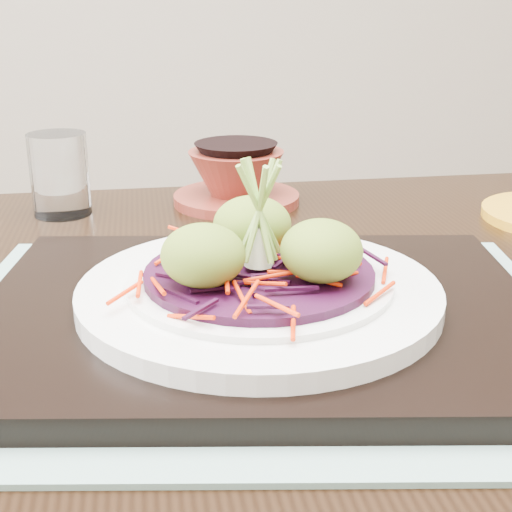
{
  "coord_description": "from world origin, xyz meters",
  "views": [
    {
      "loc": [
        -0.09,
        -0.59,
        1.0
      ],
      "look_at": [
        -0.04,
        -0.09,
        0.81
      ],
      "focal_mm": 50.0,
      "sensor_mm": 36.0,
      "label": 1
    }
  ],
  "objects": [
    {
      "name": "water_glass",
      "position": [
        -0.22,
        0.2,
        0.81
      ],
      "size": [
        0.08,
        0.08,
        0.09
      ],
      "primitive_type": "cylinder",
      "rotation": [
        0.0,
        0.0,
        0.23
      ],
      "color": "white",
      "rests_on": "dining_table"
    },
    {
      "name": "dining_table",
      "position": [
        -0.07,
        -0.09,
        0.66
      ],
      "size": [
        1.25,
        0.87,
        0.76
      ],
      "rotation": [
        0.0,
        0.0,
        0.05
      ],
      "color": "black",
      "rests_on": "ground"
    },
    {
      "name": "carrot_julienne",
      "position": [
        -0.04,
        -0.11,
        0.81
      ],
      "size": [
        0.2,
        0.2,
        0.01
      ],
      "primitive_type": null,
      "color": "red",
      "rests_on": "cabbage_bed"
    },
    {
      "name": "serving_tray",
      "position": [
        -0.04,
        -0.11,
        0.77
      ],
      "size": [
        0.44,
        0.35,
        0.02
      ],
      "primitive_type": "cube",
      "rotation": [
        0.0,
        0.0,
        -0.11
      ],
      "color": "black",
      "rests_on": "placemat"
    },
    {
      "name": "white_plate",
      "position": [
        -0.04,
        -0.11,
        0.79
      ],
      "size": [
        0.26,
        0.26,
        0.02
      ],
      "color": "white",
      "rests_on": "serving_tray"
    },
    {
      "name": "scallion_garnish",
      "position": [
        -0.04,
        -0.11,
        0.85
      ],
      "size": [
        0.06,
        0.06,
        0.09
      ],
      "primitive_type": null,
      "color": "#84AE45",
      "rests_on": "cabbage_bed"
    },
    {
      "name": "cabbage_bed",
      "position": [
        -0.04,
        -0.11,
        0.81
      ],
      "size": [
        0.17,
        0.17,
        0.01
      ],
      "primitive_type": "cylinder",
      "color": "#2F0926",
      "rests_on": "white_plate"
    },
    {
      "name": "terracotta_bowl_set",
      "position": [
        -0.02,
        0.23,
        0.79
      ],
      "size": [
        0.16,
        0.16,
        0.06
      ],
      "rotation": [
        0.0,
        0.0,
        -0.1
      ],
      "color": "maroon",
      "rests_on": "dining_table"
    },
    {
      "name": "placemat",
      "position": [
        -0.04,
        -0.11,
        0.76
      ],
      "size": [
        0.5,
        0.41,
        0.0
      ],
      "primitive_type": "cube",
      "rotation": [
        0.0,
        0.0,
        -0.11
      ],
      "color": "gray",
      "rests_on": "dining_table"
    },
    {
      "name": "guacamole_scoops",
      "position": [
        -0.04,
        -0.11,
        0.83
      ],
      "size": [
        0.14,
        0.13,
        0.05
      ],
      "color": "olive",
      "rests_on": "cabbage_bed"
    }
  ]
}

